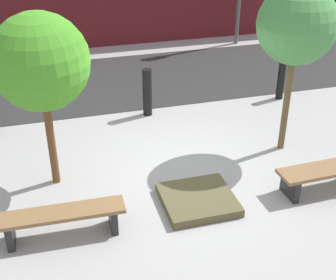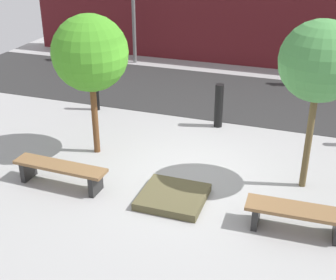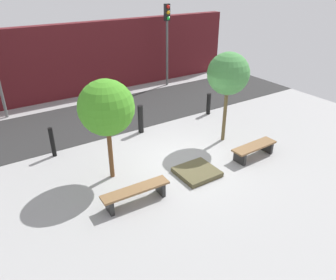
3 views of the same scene
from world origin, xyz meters
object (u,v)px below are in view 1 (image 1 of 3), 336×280
bench_right (325,174)px  bollard_center (281,81)px  planter_bed (198,200)px  tree_behind_left_bench (40,63)px  tree_behind_right_bench (297,26)px  bollard_left (147,92)px  bench_left (62,218)px

bench_right → bollard_center: (1.09, 3.63, 0.14)m
planter_bed → tree_behind_left_bench: tree_behind_left_bench is taller
tree_behind_right_bench → bollard_left: (-2.16, 2.15, -1.88)m
bench_right → tree_behind_right_bench: (0.00, 1.48, 2.10)m
tree_behind_right_bench → bench_right: bearing=-90.0°
bench_left → planter_bed: bearing=7.1°
tree_behind_right_bench → bollard_center: (1.09, 2.15, -1.96)m
planter_bed → tree_behind_left_bench: (-2.16, 1.28, 2.10)m
bollard_left → planter_bed: bearing=-90.0°
planter_bed → bollard_center: (3.25, 3.43, 0.38)m
bench_left → planter_bed: size_ratio=1.61×
tree_behind_left_bench → bollard_center: 6.07m
bench_left → bollard_center: (5.41, 3.63, 0.13)m
bollard_left → bench_left: bearing=-120.7°
bench_left → bench_right: bench_left is taller
bench_right → tree_behind_left_bench: 4.93m
bollard_left → bollard_center: bearing=0.0°
bench_right → tree_behind_right_bench: tree_behind_right_bench is taller
bollard_center → planter_bed: bearing=-133.4°
tree_behind_left_bench → planter_bed: bearing=-30.7°
bench_left → bench_right: (4.32, 0.00, -0.01)m
planter_bed → tree_behind_right_bench: tree_behind_right_bench is taller
tree_behind_right_bench → bollard_center: tree_behind_right_bench is taller
planter_bed → bollard_center: bearing=46.6°
planter_bed → bench_right: bearing=-5.3°
bench_left → bollard_center: bollard_center is taller
bench_left → tree_behind_right_bench: bearing=20.7°
bollard_left → tree_behind_right_bench: bearing=-44.9°
bench_right → bollard_left: 4.23m
tree_behind_left_bench → tree_behind_right_bench: bearing=-0.0°
planter_bed → tree_behind_right_bench: (2.16, 1.28, 2.34)m
bench_right → bollard_left: (-2.16, 3.63, 0.22)m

